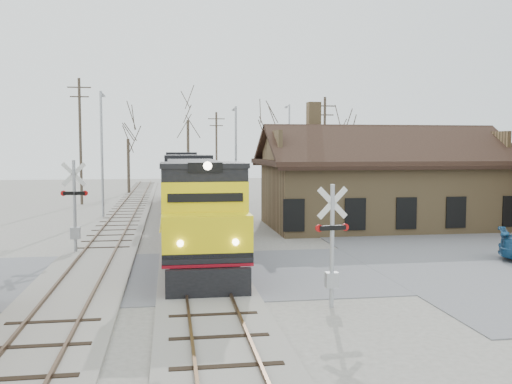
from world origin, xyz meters
TOP-DOWN VIEW (x-y plane):
  - ground at (0.00, 0.00)m, footprint 140.00×140.00m
  - road at (0.00, 0.00)m, footprint 60.00×9.00m
  - track_main at (0.00, 15.00)m, footprint 3.40×90.00m
  - track_siding at (-4.50, 15.00)m, footprint 3.40×90.00m
  - depot at (11.99, 12.00)m, footprint 15.20×9.31m
  - locomotive_lead at (0.00, 5.51)m, footprint 3.03×20.30m
  - locomotive_trailing at (0.00, 26.08)m, footprint 3.03×20.30m
  - crossbuck_near at (3.76, -5.36)m, footprint 1.11×0.29m
  - crossbuck_far at (-5.62, 5.14)m, footprint 1.26×0.33m
  - streetlight_a at (-5.87, 18.94)m, footprint 0.25×2.04m
  - streetlight_b at (4.17, 23.89)m, footprint 0.25×2.04m
  - streetlight_c at (11.09, 35.60)m, footprint 0.25×2.04m
  - utility_pole_a at (-8.84, 29.24)m, footprint 2.00×0.24m
  - utility_pole_b at (4.41, 45.74)m, footprint 2.00×0.24m
  - utility_pole_c at (12.68, 27.65)m, footprint 2.00×0.24m
  - tree_b at (-5.55, 40.64)m, footprint 3.95×3.95m
  - tree_c at (1.04, 45.32)m, footprint 5.46×5.46m
  - tree_d at (9.81, 40.27)m, footprint 4.41×4.41m
  - tree_e at (17.60, 37.66)m, footprint 4.08×4.08m

SIDE VIEW (x-z plane):
  - ground at x=0.00m, z-range 0.00..0.00m
  - road at x=0.00m, z-range 0.00..0.03m
  - track_main at x=0.00m, z-range -0.05..0.19m
  - track_siding at x=-4.50m, z-range -0.05..0.19m
  - crossbuck_near at x=3.76m, z-range -0.11..3.77m
  - crossbuck_far at x=-5.62m, z-range -0.16..4.26m
  - locomotive_trailing at x=0.00m, z-range 0.23..4.50m
  - locomotive_lead at x=0.00m, z-range 0.11..4.62m
  - depot at x=11.99m, z-range -1.54..6.36m
  - streetlight_b at x=4.17m, z-range 0.53..8.85m
  - utility_pole_b at x=4.41m, z-range 0.22..9.41m
  - utility_pole_c at x=12.68m, z-range 0.22..9.74m
  - streetlight_a at x=-5.87m, z-range 0.54..9.46m
  - streetlight_c at x=11.09m, z-range 0.54..9.95m
  - utility_pole_a at x=-8.84m, z-range 0.23..11.23m
  - tree_b at x=-5.55m, z-range 2.05..11.72m
  - tree_e at x=17.60m, z-range 2.12..12.12m
  - tree_d at x=9.81m, z-range 2.29..13.08m
  - tree_c at x=1.04m, z-range 2.84..16.21m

